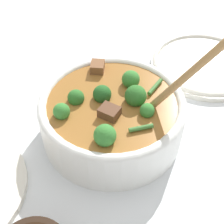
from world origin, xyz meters
TOP-DOWN VIEW (x-y plane):
  - ground_plane at (0.00, 0.00)m, footprint 4.00×4.00m
  - stew_bowl at (0.00, 0.00)m, footprint 0.25×0.30m
  - empty_plate at (-0.13, 0.26)m, footprint 0.24×0.24m

SIDE VIEW (x-z plane):
  - ground_plane at x=0.00m, z-range 0.00..0.00m
  - empty_plate at x=-0.13m, z-range 0.00..0.02m
  - stew_bowl at x=0.00m, z-range -0.09..0.18m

